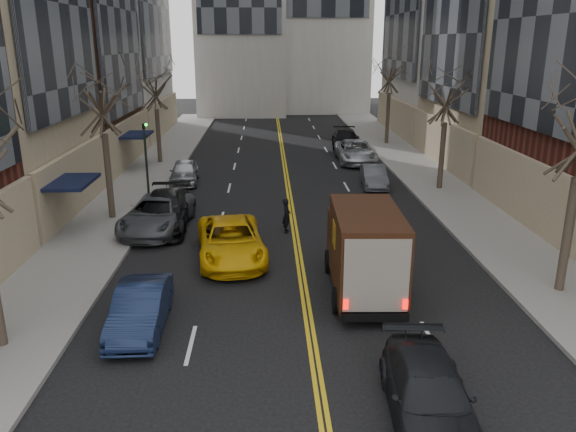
% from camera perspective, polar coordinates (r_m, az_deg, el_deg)
% --- Properties ---
extents(sidewalk_left, '(4.00, 66.00, 0.15)m').
position_cam_1_polar(sidewalk_left, '(35.25, -14.86, 3.22)').
color(sidewalk_left, slate).
rests_on(sidewalk_left, ground).
extents(sidewalk_right, '(4.00, 66.00, 0.15)m').
position_cam_1_polar(sidewalk_right, '(35.88, 14.49, 3.49)').
color(sidewalk_right, slate).
rests_on(sidewalk_right, ground).
extents(tree_lf_mid, '(3.20, 3.20, 8.91)m').
position_cam_1_polar(tree_lf_mid, '(27.49, -18.62, 12.85)').
color(tree_lf_mid, '#382D23').
rests_on(tree_lf_mid, sidewalk_left).
extents(tree_lf_far, '(3.20, 3.20, 8.12)m').
position_cam_1_polar(tree_lf_far, '(40.16, -13.42, 13.61)').
color(tree_lf_far, '#382D23').
rests_on(tree_lf_far, sidewalk_left).
extents(tree_rt_mid, '(3.20, 3.20, 8.32)m').
position_cam_1_polar(tree_rt_mid, '(33.02, 15.94, 12.95)').
color(tree_rt_mid, '#382D23').
rests_on(tree_rt_mid, sidewalk_right).
extents(tree_rt_far, '(3.20, 3.20, 9.11)m').
position_cam_1_polar(tree_rt_far, '(47.48, 10.39, 15.17)').
color(tree_rt_far, '#382D23').
rests_on(tree_rt_far, sidewalk_right).
extents(traffic_signal, '(0.29, 0.26, 4.70)m').
position_cam_1_polar(traffic_signal, '(29.55, -14.24, 6.06)').
color(traffic_signal, black).
rests_on(traffic_signal, sidewalk_left).
extents(ups_truck, '(2.47, 5.72, 3.09)m').
position_cam_1_polar(ups_truck, '(19.24, 7.73, -3.47)').
color(ups_truck, black).
rests_on(ups_truck, ground).
extents(observer_sedan, '(2.17, 4.69, 1.33)m').
position_cam_1_polar(observer_sedan, '(13.75, 14.11, -17.22)').
color(observer_sedan, black).
rests_on(observer_sedan, ground).
extents(taxi, '(3.22, 5.75, 1.52)m').
position_cam_1_polar(taxi, '(22.43, -5.83, -2.50)').
color(taxi, '#E3A909').
rests_on(taxi, ground).
extents(pedestrian, '(0.43, 0.61, 1.58)m').
position_cam_1_polar(pedestrian, '(25.37, -0.15, 0.05)').
color(pedestrian, black).
rests_on(pedestrian, ground).
extents(parked_lf_b, '(1.51, 4.11, 1.35)m').
position_cam_1_polar(parked_lf_b, '(17.63, -14.77, -9.07)').
color(parked_lf_b, '#121C39').
rests_on(parked_lf_b, ground).
extents(parked_lf_c, '(3.11, 5.80, 1.55)m').
position_cam_1_polar(parked_lf_c, '(26.37, -13.14, 0.22)').
color(parked_lf_c, '#4B4D52').
rests_on(parked_lf_c, ground).
extents(parked_lf_d, '(2.37, 5.56, 1.60)m').
position_cam_1_polar(parked_lf_d, '(26.63, -12.42, 0.49)').
color(parked_lf_d, black).
rests_on(parked_lf_d, ground).
extents(parked_lf_e, '(1.89, 4.17, 1.39)m').
position_cam_1_polar(parked_lf_e, '(34.94, -10.49, 4.43)').
color(parked_lf_e, '#A0A4A8').
rests_on(parked_lf_e, ground).
extents(parked_rt_a, '(1.61, 3.95, 1.27)m').
position_cam_1_polar(parked_rt_a, '(33.76, 8.72, 3.97)').
color(parked_rt_a, '#45464B').
rests_on(parked_rt_a, ground).
extents(parked_rt_b, '(2.60, 5.58, 1.55)m').
position_cam_1_polar(parked_rt_b, '(40.67, 6.86, 6.52)').
color(parked_rt_b, '#B0B3B8').
rests_on(parked_rt_b, ground).
extents(parked_rt_c, '(2.57, 5.42, 1.53)m').
position_cam_1_polar(parked_rt_c, '(45.74, 5.86, 7.75)').
color(parked_rt_c, black).
rests_on(parked_rt_c, ground).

